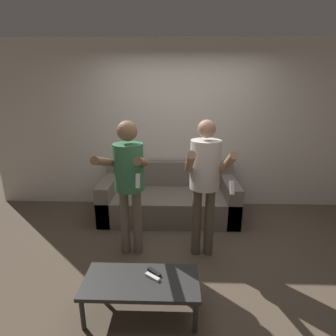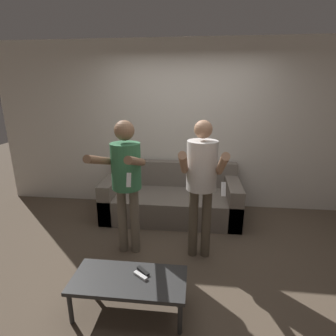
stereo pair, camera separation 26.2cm
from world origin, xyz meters
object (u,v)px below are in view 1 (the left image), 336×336
object	(u,v)px
couch	(169,199)
person_standing_right	(205,175)
person_standing_left	(129,174)
remote_near	(152,277)
coffee_table	(141,284)
remote_far	(154,272)

from	to	relation	value
couch	person_standing_right	world-z (taller)	person_standing_right
person_standing_left	remote_near	size ratio (longest dim) A/B	11.35
person_standing_right	remote_near	xyz separation A→B (m)	(-0.53, -0.86, -0.68)
person_standing_right	remote_near	world-z (taller)	person_standing_right
coffee_table	remote_far	bearing A→B (deg)	41.02
couch	remote_far	xyz separation A→B (m)	(-0.09, -1.85, 0.09)
remote_far	person_standing_left	bearing A→B (deg)	113.32
person_standing_right	remote_near	bearing A→B (deg)	-121.52
couch	remote_far	bearing A→B (deg)	-92.70
couch	remote_far	distance (m)	1.85
person_standing_right	remote_far	size ratio (longest dim) A/B	12.12
couch	person_standing_right	xyz separation A→B (m)	(0.43, -1.05, 0.76)
person_standing_left	coffee_table	world-z (taller)	person_standing_left
person_standing_left	person_standing_right	xyz separation A→B (m)	(0.86, 0.00, 0.00)
person_standing_left	coffee_table	size ratio (longest dim) A/B	1.60
person_standing_left	remote_near	distance (m)	1.14
remote_near	remote_far	distance (m)	0.06
couch	person_standing_right	size ratio (longest dim) A/B	1.27
person_standing_left	remote_far	xyz separation A→B (m)	(0.34, -0.80, -0.67)
couch	person_standing_left	world-z (taller)	person_standing_left
person_standing_right	coffee_table	distance (m)	1.31
person_standing_right	coffee_table	size ratio (longest dim) A/B	1.61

